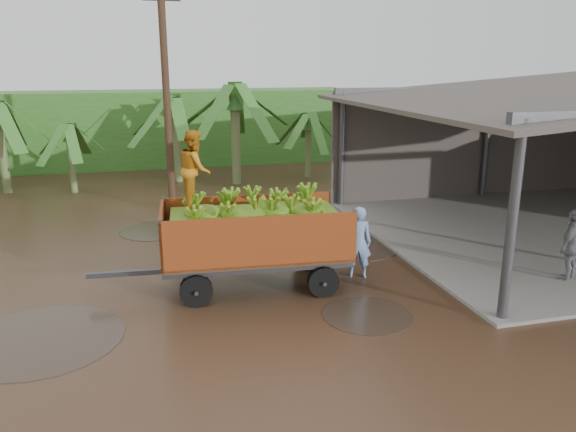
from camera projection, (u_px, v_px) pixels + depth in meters
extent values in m
plane|color=black|center=(212.00, 279.00, 13.33)|extent=(100.00, 100.00, 0.00)
cube|color=gray|center=(571.00, 231.00, 16.95)|extent=(12.00, 10.00, 0.08)
cube|color=#383330|center=(483.00, 144.00, 20.99)|extent=(12.00, 0.12, 4.00)
cube|color=#2D661E|center=(127.00, 129.00, 27.27)|extent=(22.00, 3.00, 3.60)
cube|color=#47474C|center=(125.00, 273.00, 12.28)|extent=(1.65, 0.23, 0.11)
imported|color=#C17716|center=(195.00, 169.00, 12.04)|extent=(0.69, 0.86, 1.68)
imported|color=#7397D2|center=(358.00, 242.00, 13.22)|extent=(0.73, 0.59, 1.74)
imported|color=gray|center=(572.00, 246.00, 12.89)|extent=(1.12, 0.84, 1.77)
cylinder|color=#47301E|center=(167.00, 101.00, 18.45)|extent=(0.24, 0.24, 7.41)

